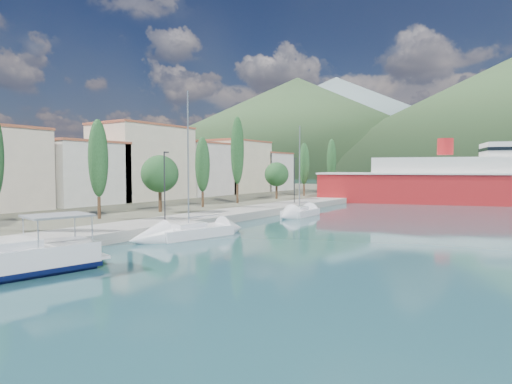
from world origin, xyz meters
The scene contains 9 objects.
ground centered at (0.00, 120.00, 0.00)m, with size 1400.00×1400.00×0.00m, color #214950.
quay centered at (-9.00, 26.00, 0.40)m, with size 5.00×88.00×0.80m, color gray.
land_strip centered at (-47.00, 36.00, 0.35)m, with size 70.00×148.00×0.70m, color #565644.
town_buildings centered at (-32.00, 36.91, 5.57)m, with size 9.20×69.20×11.30m.
tree_row centered at (-15.41, 30.99, 5.80)m, with size 4.02×64.48×11.75m.
lamp_posts centered at (-9.00, 14.29, 4.08)m, with size 0.15×44.87×6.06m.
sailboat_near centered at (-4.38, 8.92, 0.33)m, with size 4.47×8.92×12.30m.
sailboat_mid centered at (-3.86, 27.37, 0.31)m, with size 2.74×7.66×11.12m.
ferry centered at (13.51, 61.29, 3.27)m, with size 55.14×26.12×10.74m.
Camera 1 is at (18.55, -14.07, 5.27)m, focal length 30.00 mm.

